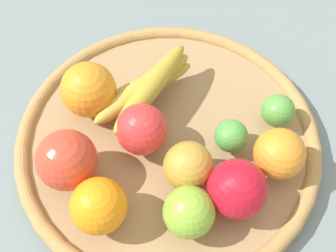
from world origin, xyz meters
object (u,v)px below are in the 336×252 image
(apple_3, at_px, (67,160))
(apple_2, at_px, (142,129))
(apple_1, at_px, (188,166))
(apple_0, at_px, (189,212))
(orange_2, at_px, (279,154))
(banana_bunch, at_px, (145,88))
(apple_4, at_px, (239,187))
(lime_0, at_px, (278,111))
(orange_0, at_px, (99,206))
(lime_1, at_px, (231,136))
(orange_1, at_px, (88,90))

(apple_3, xyz_separation_m, apple_2, (-0.02, -0.10, -0.00))
(apple_1, height_order, apple_0, same)
(apple_3, height_order, orange_2, apple_3)
(banana_bunch, height_order, apple_4, apple_4)
(apple_1, xyz_separation_m, apple_4, (-0.06, -0.03, 0.01))
(orange_2, bearing_deg, apple_1, 59.27)
(lime_0, distance_m, orange_0, 0.28)
(apple_4, distance_m, orange_0, 0.17)
(apple_4, xyz_separation_m, orange_0, (0.09, 0.15, -0.00))
(apple_3, bearing_deg, apple_1, -131.19)
(lime_0, xyz_separation_m, apple_3, (0.11, 0.28, 0.02))
(lime_0, relative_size, lime_1, 1.03)
(apple_1, xyz_separation_m, orange_1, (0.18, 0.03, 0.01))
(apple_0, height_order, lime_0, apple_0)
(orange_2, bearing_deg, apple_2, 39.17)
(lime_1, relative_size, apple_2, 0.65)
(apple_3, bearing_deg, orange_2, -126.63)
(orange_1, xyz_separation_m, lime_1, (-0.18, -0.11, -0.02))
(apple_1, xyz_separation_m, banana_bunch, (0.14, -0.04, -0.00))
(apple_4, bearing_deg, apple_2, 15.71)
(orange_1, relative_size, banana_bunch, 0.43)
(lime_0, relative_size, apple_3, 0.60)
(apple_1, bearing_deg, orange_1, 10.29)
(apple_1, height_order, lime_0, apple_1)
(apple_3, xyz_separation_m, apple_4, (-0.17, -0.14, -0.00))
(apple_0, relative_size, lime_0, 1.36)
(orange_1, height_order, orange_0, orange_1)
(apple_0, xyz_separation_m, orange_0, (0.07, 0.08, 0.00))
(lime_0, bearing_deg, apple_4, 112.17)
(lime_1, height_order, apple_2, apple_2)
(apple_2, bearing_deg, apple_3, 78.68)
(lime_1, bearing_deg, orange_0, 82.86)
(orange_1, distance_m, orange_2, 0.28)
(orange_0, height_order, lime_1, orange_0)
(lime_1, distance_m, apple_2, 0.12)
(banana_bunch, height_order, apple_2, apple_2)
(apple_0, relative_size, apple_4, 0.85)
(apple_1, distance_m, apple_0, 0.06)
(apple_0, bearing_deg, orange_2, -95.67)
(lime_1, bearing_deg, apple_3, 62.93)
(orange_2, distance_m, apple_2, 0.18)
(apple_0, xyz_separation_m, lime_1, (0.05, -0.12, -0.01))
(banana_bunch, xyz_separation_m, apple_4, (-0.20, 0.01, 0.01))
(lime_0, bearing_deg, apple_0, 100.69)
(orange_2, bearing_deg, lime_1, 20.79)
(lime_0, height_order, orange_0, orange_0)
(orange_2, bearing_deg, apple_3, 53.37)
(banana_bunch, xyz_separation_m, apple_3, (-0.04, 0.15, 0.01))
(lime_0, height_order, apple_2, apple_2)
(apple_1, relative_size, lime_0, 1.38)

